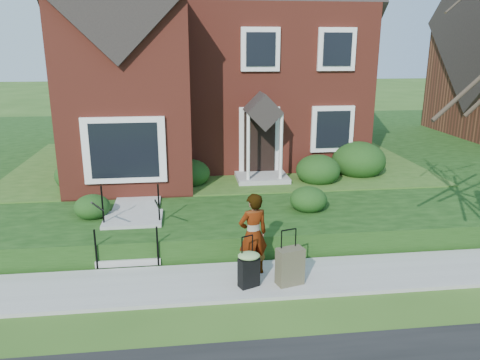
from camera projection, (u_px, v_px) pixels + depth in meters
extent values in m
plane|color=#2D5119|center=(247.00, 282.00, 9.66)|extent=(120.00, 120.00, 0.00)
cube|color=#9E9B93|center=(247.00, 280.00, 9.65)|extent=(60.00, 1.60, 0.08)
cube|color=black|center=(304.00, 150.00, 20.44)|extent=(44.00, 20.00, 0.60)
cube|color=#9E9B93|center=(142.00, 187.00, 13.96)|extent=(1.20, 6.00, 0.06)
cube|color=maroon|center=(213.00, 83.00, 18.29)|extent=(10.00, 8.00, 5.40)
cube|color=maroon|center=(126.00, 97.00, 13.38)|extent=(3.60, 2.40, 5.40)
cube|color=white|center=(125.00, 150.00, 12.64)|extent=(2.20, 0.30, 1.80)
cube|color=black|center=(259.00, 145.00, 15.01)|extent=(1.00, 0.12, 2.10)
cube|color=black|center=(332.00, 129.00, 15.18)|extent=(1.40, 0.10, 1.50)
cube|color=#9E9B93|center=(129.00, 261.00, 10.28)|extent=(1.40, 0.30, 0.15)
cube|color=#9E9B93|center=(130.00, 249.00, 10.52)|extent=(1.40, 0.30, 0.15)
cube|color=#9E9B93|center=(131.00, 237.00, 10.77)|extent=(1.40, 0.30, 0.15)
cube|color=#9E9B93|center=(132.00, 226.00, 11.01)|extent=(1.40, 0.30, 0.15)
cube|color=#9E9B93|center=(134.00, 218.00, 11.54)|extent=(1.40, 0.80, 0.15)
cylinder|color=black|center=(96.00, 249.00, 9.95)|extent=(0.04, 0.04, 0.90)
cylinder|color=black|center=(102.00, 204.00, 10.93)|extent=(0.04, 0.04, 0.90)
cylinder|color=black|center=(158.00, 246.00, 10.11)|extent=(0.04, 0.04, 0.90)
cylinder|color=black|center=(159.00, 202.00, 11.09)|extent=(0.04, 0.04, 0.90)
ellipsoid|color=#13340F|center=(81.00, 171.00, 13.86)|extent=(1.49, 1.49, 1.05)
ellipsoid|color=#13340F|center=(190.00, 171.00, 14.30)|extent=(1.22, 1.22, 0.85)
ellipsoid|color=#13340F|center=(318.00, 167.00, 14.51)|extent=(1.37, 1.37, 0.96)
ellipsoid|color=#13340F|center=(359.00, 156.00, 15.34)|extent=(1.75, 1.75, 1.22)
ellipsoid|color=#13340F|center=(92.00, 205.00, 11.60)|extent=(0.89, 0.89, 0.62)
ellipsoid|color=#13340F|center=(308.00, 197.00, 12.09)|extent=(0.97, 0.97, 0.68)
imported|color=#999999|center=(253.00, 234.00, 9.63)|extent=(0.73, 0.58, 1.76)
cube|color=black|center=(249.00, 272.00, 9.25)|extent=(0.45, 0.36, 0.60)
cylinder|color=black|center=(249.00, 237.00, 9.05)|extent=(0.23, 0.12, 0.03)
cylinder|color=black|center=(243.00, 248.00, 9.10)|extent=(0.02, 0.02, 0.45)
cylinder|color=black|center=(255.00, 248.00, 9.12)|extent=(0.02, 0.02, 0.45)
cylinder|color=black|center=(242.00, 285.00, 9.31)|extent=(0.06, 0.07, 0.06)
cylinder|color=black|center=(256.00, 284.00, 9.35)|extent=(0.06, 0.07, 0.06)
ellipsoid|color=#79A15C|center=(249.00, 255.00, 9.15)|extent=(0.55, 0.50, 0.14)
cube|color=brown|center=(290.00, 266.00, 9.34)|extent=(0.59, 0.43, 0.76)
cylinder|color=black|center=(291.00, 231.00, 9.13)|extent=(0.31, 0.11, 0.03)
cylinder|color=black|center=(283.00, 240.00, 9.16)|extent=(0.02, 0.02, 0.37)
cylinder|color=black|center=(299.00, 240.00, 9.20)|extent=(0.02, 0.02, 0.37)
cylinder|color=black|center=(280.00, 283.00, 9.41)|extent=(0.05, 0.07, 0.06)
cylinder|color=black|center=(298.00, 282.00, 9.45)|extent=(0.05, 0.07, 0.06)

